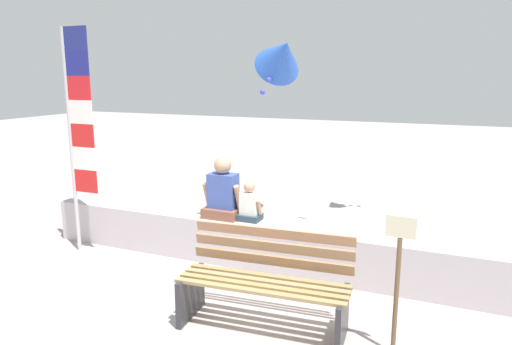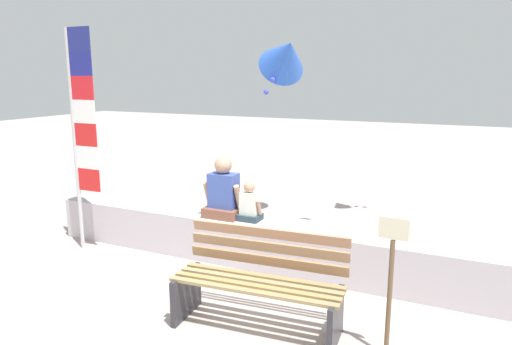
% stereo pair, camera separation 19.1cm
% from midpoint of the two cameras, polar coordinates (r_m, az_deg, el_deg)
% --- Properties ---
extents(ground_plane, '(40.00, 40.00, 0.00)m').
position_cam_midpoint_polar(ground_plane, '(4.86, -2.46, -16.56)').
color(ground_plane, '#AE9F99').
extents(seawall_ledge, '(6.29, 0.57, 0.56)m').
position_cam_midpoint_polar(seawall_ledge, '(5.78, 3.27, -8.77)').
color(seawall_ledge, '#BAB1B8').
rests_on(seawall_ledge, ground).
extents(park_bench, '(1.62, 0.73, 0.88)m').
position_cam_midpoint_polar(park_bench, '(4.44, 1.71, -13.42)').
color(park_bench, '#967D52').
rests_on(park_bench, ground).
extents(person_adult, '(0.50, 0.37, 0.77)m').
position_cam_midpoint_polar(person_adult, '(5.85, -3.05, -2.57)').
color(person_adult, brown).
rests_on(person_adult, seawall_ledge).
extents(person_child, '(0.32, 0.23, 0.49)m').
position_cam_midpoint_polar(person_child, '(5.73, 0.14, -4.02)').
color(person_child, '#293A44').
rests_on(person_child, seawall_ledge).
extents(flag_banner, '(0.40, 0.05, 2.89)m').
position_cam_midpoint_polar(flag_banner, '(6.38, -19.83, 5.62)').
color(flag_banner, '#B7B7BC').
rests_on(flag_banner, ground).
extents(kite_blue, '(1.10, 1.12, 1.03)m').
position_cam_midpoint_polar(kite_blue, '(7.18, 4.42, 14.09)').
color(kite_blue, blue).
extents(sign_post, '(0.24, 0.04, 1.21)m').
position_cam_midpoint_polar(sign_post, '(4.04, 17.47, -11.90)').
color(sign_post, brown).
rests_on(sign_post, ground).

